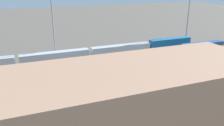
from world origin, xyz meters
The scene contains 13 objects.
ground_plane centered at (0.00, 0.00, 0.00)m, with size 400.00×400.00×0.00m, color #60594F.
track_bed_0 centered at (0.00, -12.50, 0.06)m, with size 140.00×2.80×0.12m, color #4C443D.
track_bed_1 centered at (0.00, -7.50, 0.06)m, with size 140.00×2.80×0.12m, color #4C443D.
track_bed_2 centered at (0.00, -2.50, 0.06)m, with size 140.00×2.80×0.12m, color #3D3833.
track_bed_3 centered at (0.00, 2.50, 0.06)m, with size 140.00×2.80×0.12m, color #3D3833.
track_bed_4 centered at (0.00, 7.50, 0.06)m, with size 140.00×2.80×0.12m, color #3D3833.
track_bed_5 centered at (0.00, 12.50, 0.06)m, with size 140.00×2.80×0.12m, color #4C443D.
train_on_track_0 centered at (7.48, -12.50, 2.09)m, with size 90.60×3.00×4.40m.
train_on_track_3 centered at (-36.41, 2.50, 2.16)m, with size 10.00×3.00×5.00m.
train_on_track_2 centered at (-12.14, -2.50, 2.11)m, with size 66.40×3.00×4.40m.
light_mast_0 centered at (17.66, -15.11, 15.37)m, with size 2.80×0.70×23.63m.
light_mast_2 centered at (-38.67, -16.39, 18.57)m, with size 2.80×0.70×29.49m.
maintenance_shed centered at (16.28, 31.52, 6.39)m, with size 58.61×18.00×12.77m, color tan.
Camera 1 is at (27.84, 63.86, 26.25)m, focal length 37.22 mm.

